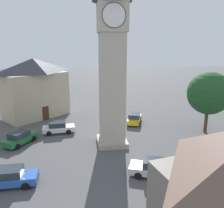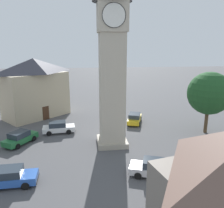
# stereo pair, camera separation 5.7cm
# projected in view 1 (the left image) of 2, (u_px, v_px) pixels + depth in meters

# --- Properties ---
(ground_plane) EXTENTS (200.00, 200.00, 0.00)m
(ground_plane) POSITION_uv_depth(u_px,v_px,m) (112.00, 144.00, 26.33)
(ground_plane) COLOR #4C4C4F
(clock_tower) EXTENTS (4.07, 4.07, 22.19)m
(clock_tower) POSITION_uv_depth(u_px,v_px,m) (112.00, 27.00, 23.13)
(clock_tower) COLOR #A59C89
(clock_tower) RESTS_ON ground
(car_blue_kerb) EXTENTS (4.46, 3.00, 1.53)m
(car_blue_kerb) POSITION_uv_depth(u_px,v_px,m) (154.00, 168.00, 19.61)
(car_blue_kerb) COLOR silver
(car_blue_kerb) RESTS_ON ground
(car_silver_kerb) EXTENTS (4.27, 2.10, 1.53)m
(car_silver_kerb) POSITION_uv_depth(u_px,v_px,m) (58.00, 127.00, 29.52)
(car_silver_kerb) COLOR white
(car_silver_kerb) RESTS_ON ground
(car_red_corner) EXTENTS (4.19, 1.94, 1.53)m
(car_red_corner) POSITION_uv_depth(u_px,v_px,m) (11.00, 177.00, 18.26)
(car_red_corner) COLOR #2D5BB7
(car_red_corner) RESTS_ON ground
(car_white_side) EXTENTS (3.61, 4.40, 1.53)m
(car_white_side) POSITION_uv_depth(u_px,v_px,m) (20.00, 138.00, 26.15)
(car_white_side) COLOR #236B38
(car_white_side) RESTS_ON ground
(car_black_far) EXTENTS (2.95, 4.45, 1.53)m
(car_black_far) POSITION_uv_depth(u_px,v_px,m) (134.00, 118.00, 33.28)
(car_black_far) COLOR gold
(car_black_far) RESTS_ON ground
(pedestrian) EXTENTS (0.54, 0.31, 1.69)m
(pedestrian) POSITION_uv_depth(u_px,v_px,m) (181.00, 155.00, 21.50)
(pedestrian) COLOR #2D3351
(pedestrian) RESTS_ON ground
(tree) EXTENTS (5.47, 5.47, 8.02)m
(tree) POSITION_uv_depth(u_px,v_px,m) (209.00, 93.00, 28.65)
(tree) COLOR brown
(tree) RESTS_ON ground
(building_shop_left) EXTENTS (11.04, 10.63, 9.33)m
(building_shop_left) POSITION_uv_depth(u_px,v_px,m) (35.00, 88.00, 35.59)
(building_shop_left) COLOR tan
(building_shop_left) RESTS_ON ground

